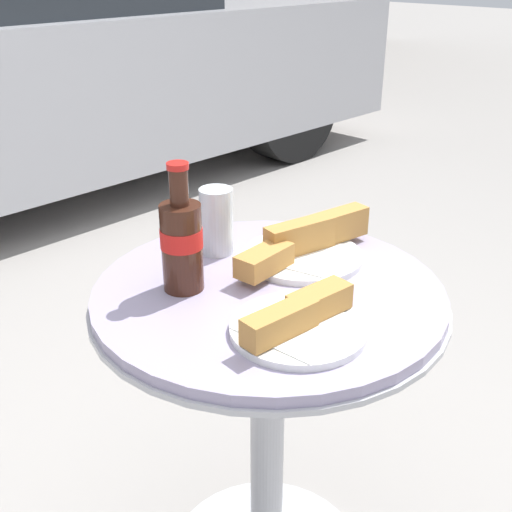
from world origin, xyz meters
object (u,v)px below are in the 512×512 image
(parked_car, at_px, (1,63))
(drinking_glass, at_px, (217,224))
(bistro_table, at_px, (268,381))
(lunch_plate_far, at_px, (304,246))
(lunch_plate_near, at_px, (299,322))
(cola_bottle_left, at_px, (182,241))

(parked_car, bearing_deg, drinking_glass, -107.66)
(bistro_table, xyz_separation_m, lunch_plate_far, (0.13, 0.03, 0.23))
(drinking_glass, bearing_deg, parked_car, 72.34)
(bistro_table, height_order, lunch_plate_near, lunch_plate_near)
(drinking_glass, bearing_deg, lunch_plate_far, -55.72)
(bistro_table, relative_size, parked_car, 0.15)
(drinking_glass, distance_m, lunch_plate_near, 0.33)
(bistro_table, bearing_deg, lunch_plate_near, -119.27)
(drinking_glass, height_order, lunch_plate_near, drinking_glass)
(lunch_plate_near, height_order, parked_car, parked_car)
(lunch_plate_near, distance_m, parked_car, 3.05)
(parked_car, bearing_deg, cola_bottle_left, -109.96)
(cola_bottle_left, height_order, parked_car, parked_car)
(lunch_plate_near, bearing_deg, drinking_glass, 69.93)
(lunch_plate_far, bearing_deg, lunch_plate_near, -141.43)
(lunch_plate_near, xyz_separation_m, parked_car, (0.94, 2.90, -0.03))
(lunch_plate_near, bearing_deg, parked_car, 72.09)
(drinking_glass, bearing_deg, cola_bottle_left, -154.49)
(lunch_plate_far, bearing_deg, drinking_glass, 124.28)
(lunch_plate_far, bearing_deg, parked_car, 75.03)
(lunch_plate_far, height_order, parked_car, parked_car)
(bistro_table, bearing_deg, drinking_glass, 77.88)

